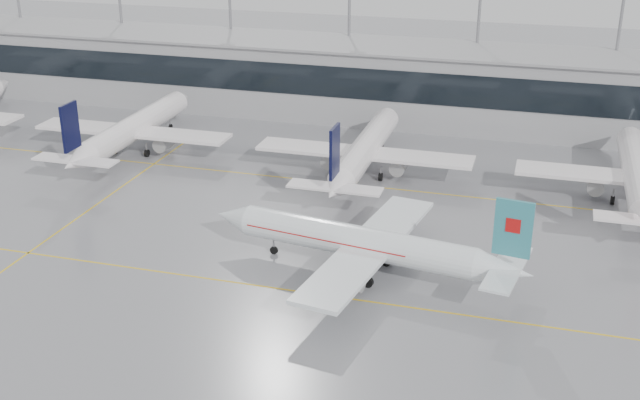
# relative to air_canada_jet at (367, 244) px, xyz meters

# --- Properties ---
(ground) EXTENTS (320.00, 320.00, 0.00)m
(ground) POSITION_rel_air_canada_jet_xyz_m (-6.93, -5.60, -3.42)
(ground) COLOR gray
(ground) RESTS_ON ground
(taxi_line_main) EXTENTS (120.00, 0.25, 0.01)m
(taxi_line_main) POSITION_rel_air_canada_jet_xyz_m (-6.93, -5.60, -3.42)
(taxi_line_main) COLOR yellow
(taxi_line_main) RESTS_ON ground
(taxi_line_north) EXTENTS (120.00, 0.25, 0.01)m
(taxi_line_north) POSITION_rel_air_canada_jet_xyz_m (-6.93, 24.40, -3.42)
(taxi_line_north) COLOR yellow
(taxi_line_north) RESTS_ON ground
(taxi_line_cross) EXTENTS (0.25, 60.00, 0.01)m
(taxi_line_cross) POSITION_rel_air_canada_jet_xyz_m (-36.93, 9.40, -3.42)
(taxi_line_cross) COLOR yellow
(taxi_line_cross) RESTS_ON ground
(terminal) EXTENTS (180.00, 15.00, 12.00)m
(terminal) POSITION_rel_air_canada_jet_xyz_m (-6.93, 56.40, 2.58)
(terminal) COLOR gray
(terminal) RESTS_ON ground
(terminal_glass) EXTENTS (180.00, 0.20, 5.00)m
(terminal_glass) POSITION_rel_air_canada_jet_xyz_m (-6.93, 48.85, 4.08)
(terminal_glass) COLOR black
(terminal_glass) RESTS_ON ground
(terminal_roof) EXTENTS (182.00, 16.00, 0.40)m
(terminal_roof) POSITION_rel_air_canada_jet_xyz_m (-6.93, 56.40, 8.78)
(terminal_roof) COLOR gray
(terminal_roof) RESTS_ON ground
(light_masts) EXTENTS (156.40, 1.00, 22.60)m
(light_masts) POSITION_rel_air_canada_jet_xyz_m (-6.93, 62.40, 9.92)
(light_masts) COLOR gray
(light_masts) RESTS_ON ground
(air_canada_jet) EXTENTS (35.04, 27.91, 10.86)m
(air_canada_jet) POSITION_rel_air_canada_jet_xyz_m (0.00, 0.00, 0.00)
(air_canada_jet) COLOR white
(air_canada_jet) RESTS_ON ground
(parked_jet_b) EXTENTS (29.64, 36.96, 11.72)m
(parked_jet_b) POSITION_rel_air_canada_jet_xyz_m (-41.93, 28.09, 0.29)
(parked_jet_b) COLOR white
(parked_jet_b) RESTS_ON ground
(parked_jet_c) EXTENTS (29.64, 36.96, 11.72)m
(parked_jet_c) POSITION_rel_air_canada_jet_xyz_m (-6.93, 28.09, 0.29)
(parked_jet_c) COLOR white
(parked_jet_c) RESTS_ON ground
(parked_jet_d) EXTENTS (29.64, 36.96, 11.72)m
(parked_jet_d) POSITION_rel_air_canada_jet_xyz_m (28.07, 28.09, 0.29)
(parked_jet_d) COLOR white
(parked_jet_d) RESTS_ON ground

